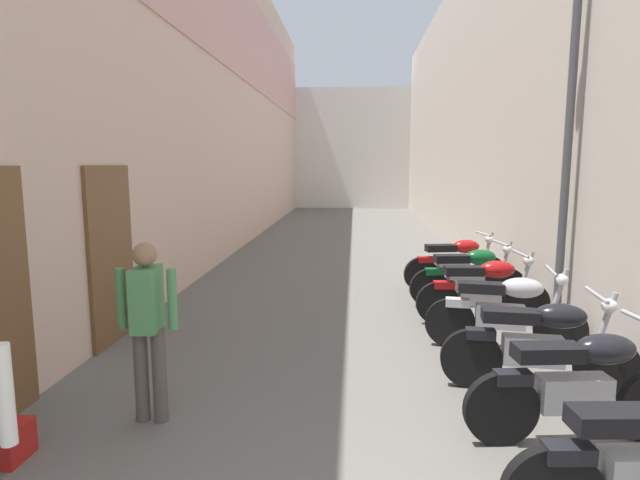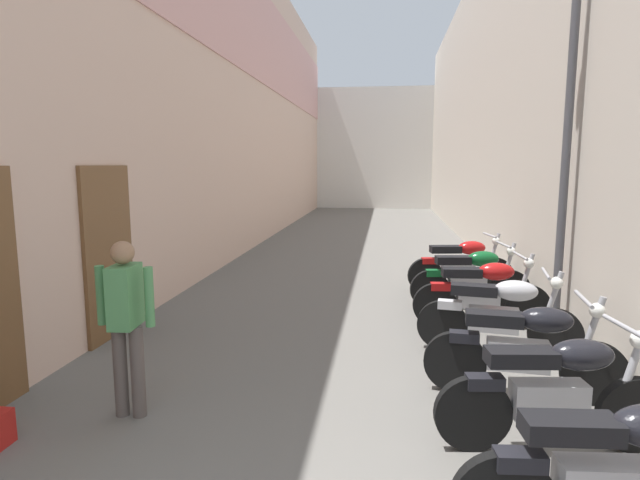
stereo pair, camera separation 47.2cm
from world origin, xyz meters
name	(u,v)px [view 2 (the right image)]	position (x,y,z in m)	size (l,w,h in m)	color
ground_plane	(357,264)	(0.00, 10.96, 0.00)	(41.91, 41.91, 0.00)	#66635E
building_left	(244,93)	(-3.08, 12.91, 4.03)	(0.45, 25.91, 7.99)	beige
building_right	(489,103)	(3.09, 12.95, 3.70)	(0.45, 25.91, 7.40)	beige
building_far_end	(375,149)	(0.00, 26.91, 3.02)	(8.77, 2.00, 6.04)	silver
motorcycle_second	(620,472)	(1.95, 2.40, 0.50)	(1.85, 0.58, 1.04)	black
motorcycle_third	(557,390)	(1.95, 3.49, 0.50)	(1.85, 0.58, 1.04)	black
motorcycle_fourth	(525,347)	(1.95, 4.42, 0.50)	(1.85, 0.58, 1.04)	black
motorcycle_fifth	(499,313)	(1.95, 5.56, 0.50)	(1.84, 0.58, 1.04)	black
motorcycle_sixth	(482,291)	(1.95, 6.60, 0.50)	(1.85, 0.58, 1.04)	black
motorcycle_seventh	(471,277)	(1.95, 7.54, 0.50)	(1.85, 0.58, 1.04)	black
motorcycle_eighth	(461,264)	(1.95, 8.59, 0.50)	(1.84, 0.58, 1.04)	black
pedestrian_mid_alley	(126,316)	(-1.60, 3.61, 0.92)	(0.52, 0.36, 1.57)	#564C47
street_lamp	(562,100)	(2.65, 6.07, 2.96)	(0.79, 0.18, 5.12)	#47474C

